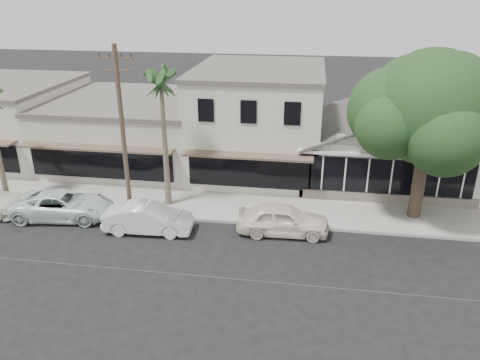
% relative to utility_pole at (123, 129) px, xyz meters
% --- Properties ---
extents(ground, '(140.00, 140.00, 0.00)m').
position_rel_utility_pole_xyz_m(ground, '(9.00, -5.20, -4.79)').
color(ground, black).
rests_on(ground, ground).
extents(sidewalk_north, '(90.00, 3.50, 0.15)m').
position_rel_utility_pole_xyz_m(sidewalk_north, '(1.00, 1.55, -4.71)').
color(sidewalk_north, '#9E9991').
rests_on(sidewalk_north, ground).
extents(corner_shop, '(10.40, 8.60, 5.10)m').
position_rel_utility_pole_xyz_m(corner_shop, '(14.00, 7.27, -2.17)').
color(corner_shop, silver).
rests_on(corner_shop, ground).
extents(row_building_near, '(8.00, 10.00, 6.50)m').
position_rel_utility_pole_xyz_m(row_building_near, '(6.00, 8.30, -1.54)').
color(row_building_near, beige).
rests_on(row_building_near, ground).
extents(row_building_midnear, '(10.00, 10.00, 4.20)m').
position_rel_utility_pole_xyz_m(row_building_midnear, '(-3.00, 8.30, -2.69)').
color(row_building_midnear, '#B9B4A6').
rests_on(row_building_midnear, ground).
extents(utility_pole, '(1.80, 0.24, 9.00)m').
position_rel_utility_pole_xyz_m(utility_pole, '(0.00, 0.00, 0.00)').
color(utility_pole, brown).
rests_on(utility_pole, ground).
extents(car_0, '(4.64, 2.03, 1.56)m').
position_rel_utility_pole_xyz_m(car_0, '(8.33, -0.88, -4.01)').
color(car_0, white).
rests_on(car_0, ground).
extents(car_1, '(4.51, 1.79, 1.46)m').
position_rel_utility_pole_xyz_m(car_1, '(1.63, -1.74, -4.06)').
color(car_1, white).
rests_on(car_1, ground).
extents(car_2, '(5.51, 3.02, 1.46)m').
position_rel_utility_pole_xyz_m(car_2, '(-3.37, -0.94, -4.06)').
color(car_2, silver).
rests_on(car_2, ground).
extents(shade_tree, '(8.02, 7.25, 8.90)m').
position_rel_utility_pole_xyz_m(shade_tree, '(15.08, 2.11, 1.07)').
color(shade_tree, '#4A3B2D').
rests_on(shade_tree, ground).
extents(palm_east, '(3.08, 3.08, 8.11)m').
position_rel_utility_pole_xyz_m(palm_east, '(1.76, 1.27, 2.18)').
color(palm_east, '#726651').
rests_on(palm_east, ground).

